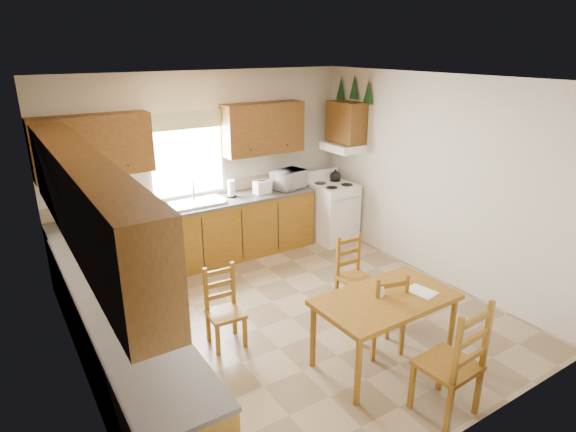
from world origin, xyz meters
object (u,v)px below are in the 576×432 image
chair_near_right (382,311)px  dining_table (383,330)px  chair_far_left (225,309)px  chair_near_left (449,358)px  chair_far_right (355,274)px  microwave (289,179)px  stove (333,213)px

chair_near_right → dining_table: bearing=66.8°
dining_table → chair_far_left: 1.63m
dining_table → chair_near_left: chair_near_left is taller
dining_table → chair_near_right: size_ratio=1.50×
chair_near_right → chair_far_right: chair_near_right is taller
microwave → chair_far_left: 2.94m
microwave → dining_table: (-0.88, -3.10, -0.70)m
microwave → chair_near_right: bearing=-117.8°
chair_near_left → dining_table: bearing=-96.1°
chair_near_left → stove: bearing=-117.1°
chair_near_left → chair_far_left: bearing=-62.7°
dining_table → microwave: bearing=73.3°
stove → chair_far_left: 3.23m
chair_near_right → chair_far_left: chair_near_right is taller
chair_near_right → chair_near_left: bearing=95.6°
chair_far_left → chair_far_right: chair_far_right is taller
stove → chair_far_right: stove is taller
stove → chair_near_left: bearing=-115.5°
chair_near_left → chair_far_left: size_ratio=1.27×
chair_far_right → chair_near_right: bearing=-110.2°
microwave → chair_near_right: 3.09m
microwave → chair_far_right: size_ratio=0.54×
chair_far_left → chair_far_right: size_ratio=0.98×
stove → chair_near_right: stove is taller
dining_table → chair_far_right: (0.47, 1.00, 0.07)m
microwave → chair_far_left: bearing=-149.5°
chair_far_left → microwave: bearing=48.1°
dining_table → chair_far_right: bearing=63.9°
dining_table → chair_near_left: size_ratio=1.24×
chair_near_left → chair_near_right: (0.17, 0.97, -0.09)m
stove → chair_near_right: 3.02m
chair_far_left → chair_far_right: (1.66, -0.12, 0.01)m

